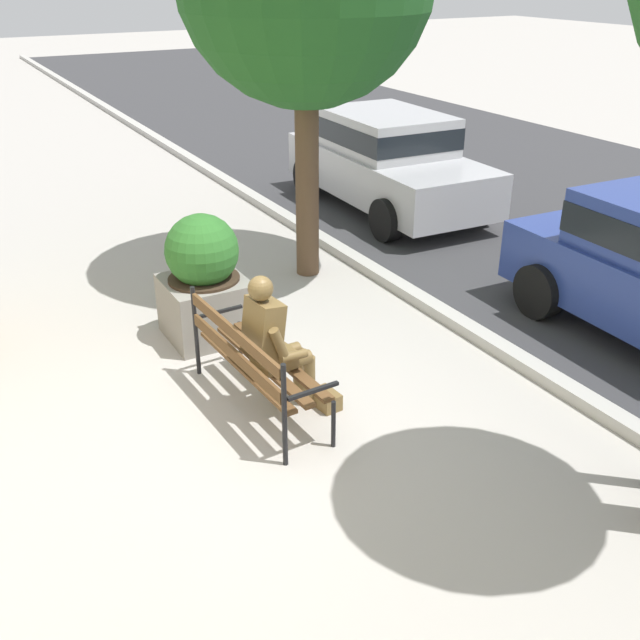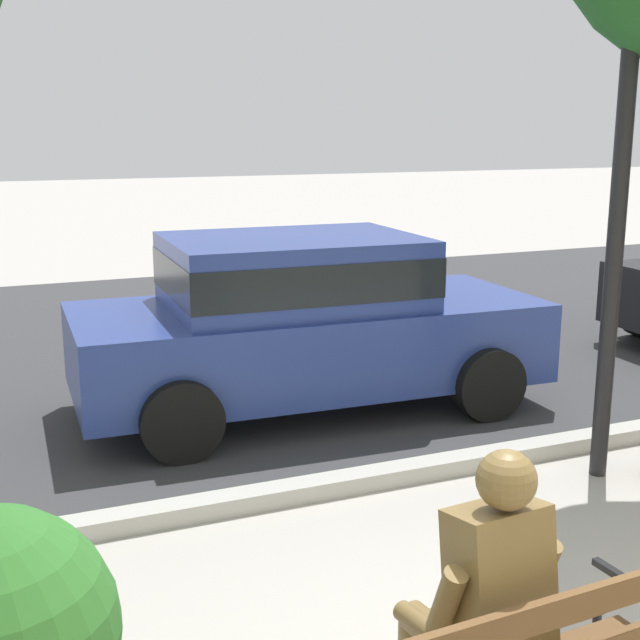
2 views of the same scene
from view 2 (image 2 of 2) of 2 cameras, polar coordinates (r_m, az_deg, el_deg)
name	(u,v)px [view 2 (image 2 of 2)]	position (r m, az deg, el deg)	size (l,w,h in m)	color
street_surface	(141,345)	(10.07, -11.93, -1.63)	(60.00, 9.00, 0.01)	#38383A
curb_stone	(274,495)	(5.83, -3.09, -11.68)	(60.00, 0.20, 0.12)	#B2AFA8
bronze_statue_seated	(476,608)	(3.51, 10.45, -18.51)	(0.61, 0.80, 1.37)	brown
parked_car_blue	(303,317)	(7.47, -1.15, 0.20)	(4.16, 2.04, 1.56)	navy
lamp_post	(625,116)	(6.13, 19.87, 12.80)	(0.32, 0.32, 3.90)	black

